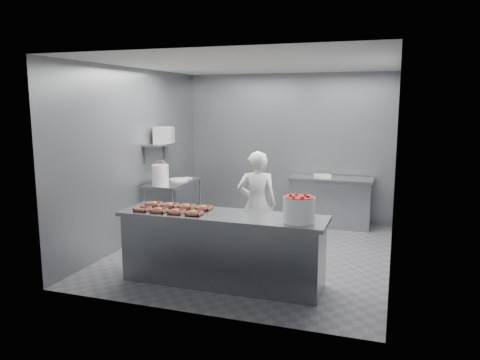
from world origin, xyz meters
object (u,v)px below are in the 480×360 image
(tray_1, at_px, (159,210))
(tray_3, at_px, (194,213))
(tray_7, at_px, (204,208))
(back_counter, at_px, (331,201))
(glaze_bucket, at_px, (160,175))
(strawberry_tub, at_px, (299,208))
(tray_2, at_px, (177,212))
(tray_4, at_px, (154,204))
(tray_0, at_px, (143,209))
(tray_6, at_px, (187,206))
(appliance, at_px, (164,135))
(tray_5, at_px, (170,205))
(service_counter, at_px, (222,249))
(worker, at_px, (257,205))
(prep_table, at_px, (174,199))

(tray_1, relative_size, tray_3, 1.00)
(tray_1, xyz_separation_m, tray_7, (0.48, 0.30, 0.00))
(back_counter, bearing_deg, glaze_bucket, -145.78)
(glaze_bucket, bearing_deg, strawberry_tub, -31.16)
(tray_3, height_order, strawberry_tub, strawberry_tub)
(tray_2, xyz_separation_m, tray_4, (-0.48, 0.30, 0.00))
(tray_4, height_order, tray_7, same)
(strawberry_tub, bearing_deg, tray_0, -178.06)
(tray_6, bearing_deg, tray_4, 180.00)
(tray_3, xyz_separation_m, tray_4, (-0.72, 0.30, 0.00))
(tray_3, relative_size, appliance, 0.52)
(back_counter, distance_m, tray_1, 3.83)
(tray_2, bearing_deg, appliance, 120.83)
(tray_3, height_order, appliance, appliance)
(back_counter, bearing_deg, tray_7, -111.30)
(tray_1, xyz_separation_m, tray_5, (0.00, 0.30, 0.00))
(strawberry_tub, distance_m, appliance, 3.53)
(tray_0, height_order, tray_3, tray_3)
(tray_1, bearing_deg, appliance, 115.83)
(service_counter, bearing_deg, strawberry_tub, -4.84)
(tray_0, distance_m, appliance, 2.40)
(back_counter, bearing_deg, worker, -110.42)
(tray_5, xyz_separation_m, worker, (0.90, 0.98, -0.14))
(strawberry_tub, relative_size, glaze_bucket, 0.86)
(back_counter, relative_size, worker, 0.95)
(strawberry_tub, bearing_deg, tray_7, 169.70)
(back_counter, xyz_separation_m, tray_7, (-1.21, -3.10, 0.47))
(tray_3, bearing_deg, strawberry_tub, 3.02)
(tray_7, relative_size, glaze_bucket, 0.44)
(service_counter, xyz_separation_m, tray_2, (-0.55, -0.15, 0.47))
(tray_0, xyz_separation_m, tray_7, (0.72, 0.30, 0.00))
(tray_5, xyz_separation_m, glaze_bucket, (-0.87, 1.36, 0.16))
(tray_0, relative_size, tray_2, 1.00)
(tray_1, bearing_deg, tray_5, 90.00)
(prep_table, relative_size, tray_0, 6.40)
(worker, bearing_deg, tray_5, 30.69)
(tray_3, height_order, tray_7, same)
(tray_4, height_order, glaze_bucket, glaze_bucket)
(tray_2, bearing_deg, tray_3, 0.00)
(service_counter, xyz_separation_m, tray_0, (-1.03, -0.15, 0.47))
(prep_table, bearing_deg, strawberry_tub, -37.74)
(tray_1, distance_m, strawberry_tub, 1.77)
(prep_table, distance_m, tray_1, 2.29)
(tray_1, relative_size, tray_6, 1.00)
(tray_4, xyz_separation_m, tray_6, (0.48, 0.00, 0.00))
(tray_4, bearing_deg, prep_table, 109.07)
(tray_7, bearing_deg, service_counter, -26.05)
(service_counter, bearing_deg, tray_1, -169.18)
(tray_3, bearing_deg, prep_table, 122.57)
(back_counter, distance_m, tray_7, 3.36)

